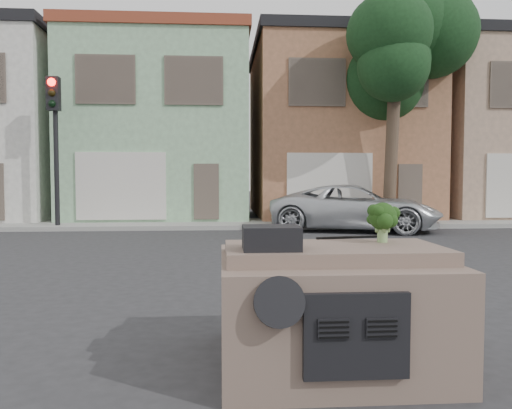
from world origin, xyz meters
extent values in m
plane|color=#303033|center=(0.00, 0.00, 0.00)|extent=(120.00, 120.00, 0.00)
cube|color=gray|center=(0.00, 10.50, 0.07)|extent=(40.00, 3.00, 0.15)
cube|color=#8EBA8F|center=(-3.50, 14.50, 3.77)|extent=(7.20, 8.20, 7.55)
cube|color=#9C6647|center=(4.00, 14.50, 3.77)|extent=(7.20, 8.20, 7.55)
cube|color=tan|center=(11.50, 14.50, 3.77)|extent=(7.20, 8.20, 7.55)
imported|color=silver|center=(3.38, 8.56, 0.00)|extent=(5.97, 4.09, 1.52)
cube|color=black|center=(-6.50, 9.50, 2.55)|extent=(0.40, 0.40, 5.10)
cube|color=#153417|center=(5.00, 9.80, 4.25)|extent=(4.40, 4.00, 8.50)
cube|color=#735D50|center=(0.00, -3.00, 0.56)|extent=(2.00, 1.80, 1.12)
cube|color=black|center=(-0.58, -3.35, 1.22)|extent=(0.48, 0.38, 0.20)
cube|color=black|center=(0.28, -2.62, 1.13)|extent=(0.69, 0.15, 0.02)
cube|color=black|center=(0.51, -2.93, 1.31)|extent=(0.44, 0.44, 0.38)
camera|label=1|loc=(-1.00, -7.51, 1.72)|focal=35.00mm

